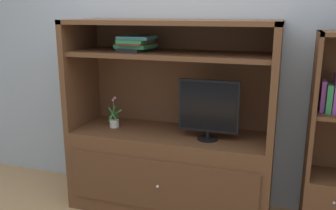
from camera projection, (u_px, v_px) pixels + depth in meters
painted_rear_wall at (182, 45)px, 3.20m from camera, size 6.00×0.10×2.80m
media_console at (170, 152)px, 3.11m from camera, size 1.69×0.61×1.62m
tv_monitor at (208, 108)px, 2.83m from camera, size 0.48×0.17×0.48m
potted_plant at (114, 121)px, 3.18m from camera, size 0.13×0.09×0.28m
magazine_stack at (136, 43)px, 2.96m from camera, size 0.30×0.35×0.12m
bookshelf_tall at (334, 170)px, 2.72m from camera, size 0.41×0.38×1.55m
upright_book_row at (329, 96)px, 2.59m from camera, size 0.11×0.18×0.28m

